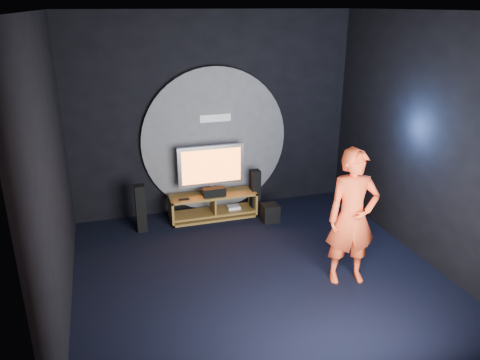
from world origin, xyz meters
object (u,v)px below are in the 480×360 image
Objects in this scene: subwoofer at (270,213)px; player at (352,217)px; tv at (211,167)px; tower_speaker_right at (255,192)px; media_console at (213,207)px; tower_speaker_left at (141,208)px.

subwoofer is 2.23m from player.
tv is 1.44× the size of tower_speaker_right.
tower_speaker_left is (-1.27, -0.16, 0.21)m from media_console.
subwoofer is at bearing -7.24° from tower_speaker_left.
player reaches higher than tower_speaker_left.
tv reaches higher than media_console.
tv is (-0.01, 0.07, 0.73)m from media_console.
tower_speaker_left is 1.00× the size of tower_speaker_right.
player is at bearing -78.38° from tower_speaker_right.
tv is 1.29m from subwoofer.
tv is 2.86m from player.
player is at bearing -62.76° from media_console.
subwoofer is at bearing -72.11° from tower_speaker_right.
subwoofer is (0.91, -0.44, -0.04)m from media_console.
tower_speaker_left is at bearing 147.13° from player.
subwoofer is at bearing -25.67° from media_console.
media_console is 0.81× the size of player.
media_console is 1.88× the size of tower_speaker_left.
tv is at bearing 10.18° from tower_speaker_left.
tv is at bearing 173.75° from tower_speaker_right.
media_console is at bearing -84.38° from tv.
tower_speaker_right reaches higher than media_console.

